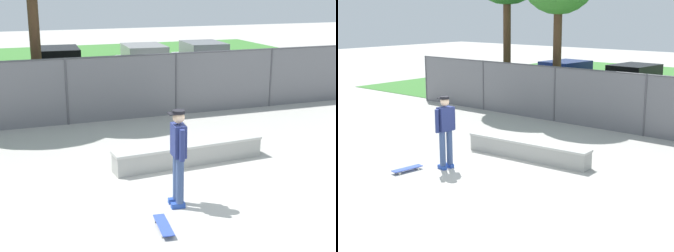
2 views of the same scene
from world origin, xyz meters
The scene contains 7 objects.
ground_plane centered at (0.00, 0.00, 0.00)m, with size 80.00×80.00×0.00m, color #ADAAA3.
concrete_ledge centered at (0.39, 1.84, 0.25)m, with size 3.66×0.72×0.49m.
skateboarder centered at (-0.66, -0.16, 1.03)m, with size 0.33×0.60×1.84m.
skateboard centered at (-1.22, -0.95, 0.07)m, with size 0.29×0.82×0.09m.
chainlink_fence centered at (0.00, 6.19, 1.07)m, with size 17.25×0.07×1.99m.
car_blue centered at (-4.39, 10.88, 0.84)m, with size 2.25×4.32×1.66m.
car_black centered at (-1.24, 11.44, 0.84)m, with size 2.25×4.32×1.66m.
Camera 2 is at (8.13, -8.37, 3.84)m, focal length 52.90 mm.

